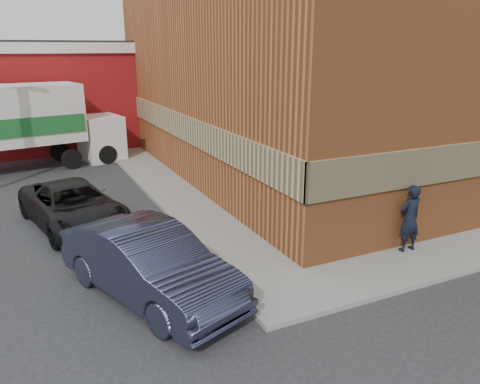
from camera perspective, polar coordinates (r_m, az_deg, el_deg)
name	(u,v)px	position (r m, az deg, el deg)	size (l,w,h in m)	color
ground	(248,286)	(11.02, 0.98, -11.40)	(90.00, 90.00, 0.00)	#28282B
brick_building	(330,61)	(21.82, 10.90, 15.38)	(14.25, 18.25, 9.36)	#AD5A2C
sidewalk_west	(162,183)	(19.05, -9.52, 1.10)	(1.80, 18.00, 0.12)	gray
man	(410,218)	(12.97, 19.99, -3.03)	(0.66, 0.43, 1.80)	black
sedan	(149,264)	(10.42, -11.00, -8.57)	(1.70, 4.87, 1.60)	#272C42
suv_a	(73,206)	(15.09, -19.65, -1.60)	(2.22, 4.82, 1.34)	black
box_truck	(29,121)	(22.81, -24.35, 7.85)	(7.84, 3.55, 3.73)	white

